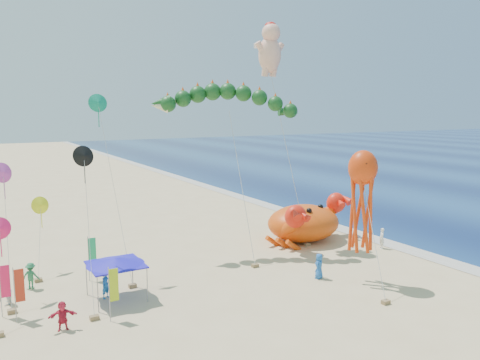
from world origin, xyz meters
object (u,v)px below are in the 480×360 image
at_px(crab_inflatable, 304,222).
at_px(octopus_kite, 362,193).
at_px(dragon_kite, 227,104).
at_px(cherub_kite, 270,48).
at_px(canopy_blue, 116,261).

xyz_separation_m(crab_inflatable, octopus_kite, (-3.11, -10.13, 4.46)).
xyz_separation_m(dragon_kite, cherub_kite, (4.83, 0.99, 4.85)).
distance_m(cherub_kite, canopy_blue, 22.57).
relative_size(octopus_kite, canopy_blue, 2.56).
bearing_deg(dragon_kite, canopy_blue, -153.43).
bearing_deg(crab_inflatable, cherub_kite, 145.01).
height_order(crab_inflatable, dragon_kite, dragon_kite).
height_order(cherub_kite, canopy_blue, cherub_kite).
bearing_deg(cherub_kite, crab_inflatable, -34.99).
distance_m(cherub_kite, octopus_kite, 16.20).
relative_size(dragon_kite, canopy_blue, 3.81).
distance_m(crab_inflatable, dragon_kite, 12.93).
bearing_deg(canopy_blue, octopus_kite, -19.65).
height_order(cherub_kite, octopus_kite, cherub_kite).
height_order(crab_inflatable, cherub_kite, cherub_kite).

